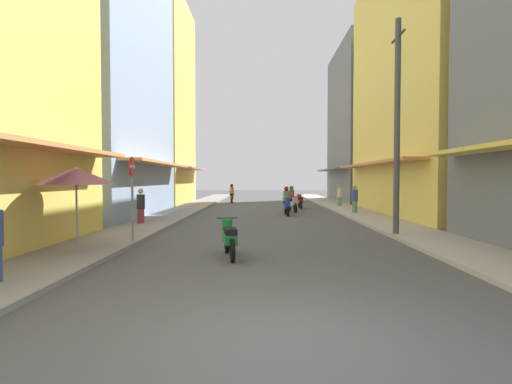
{
  "coord_description": "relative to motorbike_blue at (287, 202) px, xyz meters",
  "views": [
    {
      "loc": [
        -0.29,
        -4.81,
        1.98
      ],
      "look_at": [
        -0.69,
        20.62,
        1.15
      ],
      "focal_mm": 27.88,
      "sensor_mm": 36.0,
      "label": 1
    }
  ],
  "objects": [
    {
      "name": "motorbike_silver",
      "position": [
        0.47,
        2.27,
        0.0
      ],
      "size": [
        0.62,
        1.79,
        1.58
      ],
      "color": "black",
      "rests_on": "ground"
    },
    {
      "name": "building_right_far",
      "position": [
        8.17,
        13.1,
        5.92
      ],
      "size": [
        7.05,
        10.45,
        13.27
      ],
      "color": "slate",
      "rests_on": "ground"
    },
    {
      "name": "utility_pole",
      "position": [
        3.25,
        -7.99,
        3.06
      ],
      "size": [
        0.2,
        1.2,
        7.38
      ],
      "color": "#4C4C4F",
      "rests_on": "ground"
    },
    {
      "name": "ground_plane",
      "position": [
        -1.04,
        1.15,
        -0.7
      ],
      "size": [
        96.56,
        96.56,
        0.0
      ],
      "primitive_type": "plane",
      "color": "#4C4C4F"
    },
    {
      "name": "pedestrian_foreground",
      "position": [
        -6.45,
        -5.01,
        0.08
      ],
      "size": [
        0.34,
        0.34,
        1.58
      ],
      "color": "#99333F",
      "rests_on": "ground"
    },
    {
      "name": "motorbike_green",
      "position": [
        -2.17,
        -11.58,
        -0.2
      ],
      "size": [
        0.61,
        1.79,
        0.96
      ],
      "color": "black",
      "rests_on": "ground"
    },
    {
      "name": "motorbike_red",
      "position": [
        1.2,
        4.96,
        -0.2
      ],
      "size": [
        0.55,
        1.81,
        0.96
      ],
      "color": "black",
      "rests_on": "ground"
    },
    {
      "name": "street_sign_no_entry",
      "position": [
        -5.23,
        -9.78,
        1.01
      ],
      "size": [
        0.07,
        0.6,
        2.65
      ],
      "color": "gray",
      "rests_on": "ground"
    },
    {
      "name": "motorbike_blue",
      "position": [
        0.0,
        0.0,
        0.0
      ],
      "size": [
        0.55,
        1.81,
        1.58
      ],
      "color": "black",
      "rests_on": "ground"
    },
    {
      "name": "vendor_umbrella",
      "position": [
        -6.16,
        -11.37,
        1.36
      ],
      "size": [
        1.97,
        1.97,
        2.29
      ],
      "color": "#99999E",
      "rests_on": "ground"
    },
    {
      "name": "motorbike_orange",
      "position": [
        -3.87,
        11.25,
        0.0
      ],
      "size": [
        0.56,
        1.8,
        1.58
      ],
      "color": "black",
      "rests_on": "ground"
    },
    {
      "name": "sidewalk_left",
      "position": [
        -6.17,
        1.15,
        -0.64
      ],
      "size": [
        2.18,
        51.89,
        0.12
      ],
      "primitive_type": "cube",
      "color": "gray",
      "rests_on": "ground"
    },
    {
      "name": "building_left_far",
      "position": [
        -10.26,
        9.49,
        7.17
      ],
      "size": [
        7.05,
        8.3,
        15.77
      ],
      "color": "#EFD159",
      "rests_on": "ground"
    },
    {
      "name": "pedestrian_midway",
      "position": [
        3.78,
        0.36,
        0.12
      ],
      "size": [
        0.34,
        0.34,
        1.66
      ],
      "color": "#598C59",
      "rests_on": "ground"
    },
    {
      "name": "sidewalk_right",
      "position": [
        4.09,
        1.15,
        -0.64
      ],
      "size": [
        2.18,
        51.89,
        0.12
      ],
      "primitive_type": "cube",
      "color": "#ADA89E",
      "rests_on": "ground"
    },
    {
      "name": "building_left_mid",
      "position": [
        -10.26,
        -0.6,
        6.44
      ],
      "size": [
        7.05,
        10.96,
        14.31
      ],
      "color": "#8CA5CC",
      "rests_on": "ground"
    },
    {
      "name": "pedestrian_crossing",
      "position": [
        4.04,
        5.99,
        0.09
      ],
      "size": [
        0.34,
        0.34,
        1.59
      ],
      "color": "#598C59",
      "rests_on": "ground"
    },
    {
      "name": "building_right_mid",
      "position": [
        8.17,
        0.15,
        6.42
      ],
      "size": [
        7.05,
        13.87,
        14.26
      ],
      "color": "#EFD159",
      "rests_on": "ground"
    }
  ]
}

